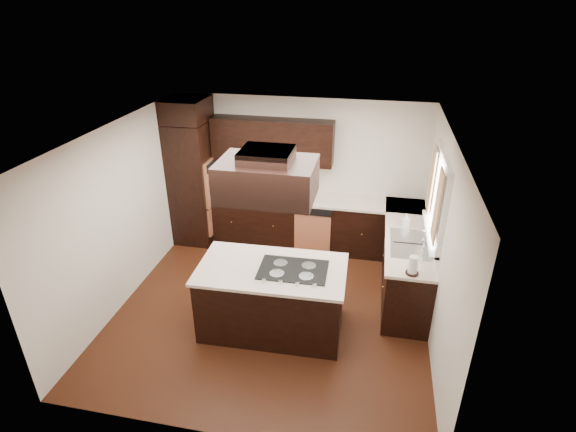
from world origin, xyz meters
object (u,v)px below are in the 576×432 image
object	(u,v)px
oven_column	(193,183)
island	(272,299)
spice_rack	(275,187)
range_hood	(267,179)

from	to	relation	value
oven_column	island	size ratio (longest dim) A/B	1.19
oven_column	island	xyz separation A→B (m)	(1.87, -2.11, -0.62)
island	spice_rack	size ratio (longest dim) A/B	5.05
island	range_hood	distance (m)	1.73
island	range_hood	world-z (taller)	range_hood
oven_column	range_hood	size ratio (longest dim) A/B	2.02
island	spice_rack	world-z (taller)	spice_rack
range_hood	spice_rack	distance (m)	2.60
oven_column	island	bearing A→B (deg)	-48.39
island	range_hood	xyz separation A→B (m)	(0.00, -0.15, 1.72)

